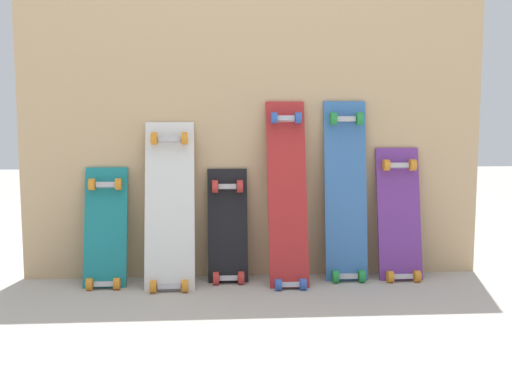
# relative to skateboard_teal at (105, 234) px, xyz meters

# --- Properties ---
(ground_plane) EXTENTS (12.00, 12.00, 0.00)m
(ground_plane) POSITION_rel_skateboard_teal_xyz_m (0.71, 0.06, -0.24)
(ground_plane) COLOR #B2AAA0
(plywood_wall_panel) EXTENTS (2.26, 0.04, 1.70)m
(plywood_wall_panel) POSITION_rel_skateboard_teal_xyz_m (0.71, 0.13, 0.61)
(plywood_wall_panel) COLOR tan
(plywood_wall_panel) RESTS_ON ground
(skateboard_teal) EXTENTS (0.20, 0.25, 0.62)m
(skateboard_teal) POSITION_rel_skateboard_teal_xyz_m (0.00, 0.00, 0.00)
(skateboard_teal) COLOR #197A7F
(skateboard_teal) RESTS_ON ground
(skateboard_white) EXTENTS (0.23, 0.31, 0.84)m
(skateboard_white) POSITION_rel_skateboard_teal_xyz_m (0.31, -0.03, 0.11)
(skateboard_white) COLOR silver
(skateboard_white) RESTS_ON ground
(skateboard_black) EXTENTS (0.19, 0.20, 0.61)m
(skateboard_black) POSITION_rel_skateboard_teal_xyz_m (0.58, 0.03, -0.00)
(skateboard_black) COLOR black
(skateboard_black) RESTS_ON ground
(skateboard_red) EXTENTS (0.19, 0.31, 0.94)m
(skateboard_red) POSITION_rel_skateboard_teal_xyz_m (0.86, -0.03, 0.16)
(skateboard_red) COLOR #B22626
(skateboard_red) RESTS_ON ground
(skateboard_blue) EXTENTS (0.21, 0.21, 0.93)m
(skateboard_blue) POSITION_rel_skateboard_teal_xyz_m (1.16, 0.03, 0.16)
(skateboard_blue) COLOR #386BAD
(skateboard_blue) RESTS_ON ground
(skateboard_purple) EXTENTS (0.21, 0.22, 0.71)m
(skateboard_purple) POSITION_rel_skateboard_teal_xyz_m (1.42, 0.02, 0.04)
(skateboard_purple) COLOR #6B338C
(skateboard_purple) RESTS_ON ground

